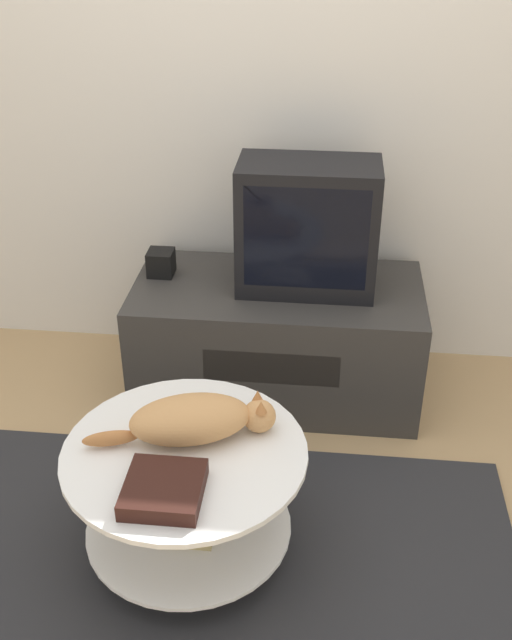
{
  "coord_description": "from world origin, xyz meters",
  "views": [
    {
      "loc": [
        0.3,
        -1.7,
        1.91
      ],
      "look_at": [
        0.07,
        0.51,
        0.59
      ],
      "focal_mm": 42.0,
      "sensor_mm": 36.0,
      "label": 1
    }
  ],
  "objects_px": {
    "dvd_box": "(164,489)",
    "tv": "(307,227)",
    "speaker": "(161,263)",
    "cat": "(195,419)"
  },
  "relations": [
    {
      "from": "speaker",
      "to": "cat",
      "type": "relative_size",
      "value": 0.18
    },
    {
      "from": "tv",
      "to": "dvd_box",
      "type": "xyz_separation_m",
      "value": [
        -0.33,
        -1.17,
        -0.29
      ]
    },
    {
      "from": "speaker",
      "to": "dvd_box",
      "type": "bearing_deg",
      "value": -77.63
    },
    {
      "from": "tv",
      "to": "cat",
      "type": "height_order",
      "value": "tv"
    },
    {
      "from": "speaker",
      "to": "dvd_box",
      "type": "relative_size",
      "value": 0.47
    },
    {
      "from": "dvd_box",
      "to": "tv",
      "type": "bearing_deg",
      "value": 74.17
    },
    {
      "from": "dvd_box",
      "to": "speaker",
      "type": "bearing_deg",
      "value": 102.37
    },
    {
      "from": "dvd_box",
      "to": "cat",
      "type": "height_order",
      "value": "cat"
    },
    {
      "from": "speaker",
      "to": "dvd_box",
      "type": "xyz_separation_m",
      "value": [
        0.27,
        -1.21,
        -0.09
      ]
    },
    {
      "from": "speaker",
      "to": "dvd_box",
      "type": "height_order",
      "value": "speaker"
    }
  ]
}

